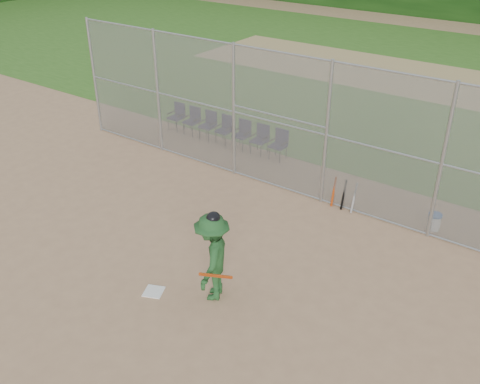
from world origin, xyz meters
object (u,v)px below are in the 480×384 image
Objects in this scene: water_cooler at (434,221)px; batter_at_plate at (213,257)px; chair_0 at (176,117)px; home_plate at (154,292)px.

batter_at_plate is at bearing -119.17° from water_cooler.
home_plate is at bearing -51.67° from chair_0.
chair_0 is at bearing 128.33° from home_plate.
home_plate is 0.92× the size of water_cooler.
batter_at_plate is 9.52m from chair_0.
batter_at_plate reaches higher than water_cooler.
home_plate is 7.26m from water_cooler.
water_cooler is at bearing -7.31° from chair_0.
water_cooler reaches higher than home_plate.
home_plate is at bearing -124.34° from water_cooler.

